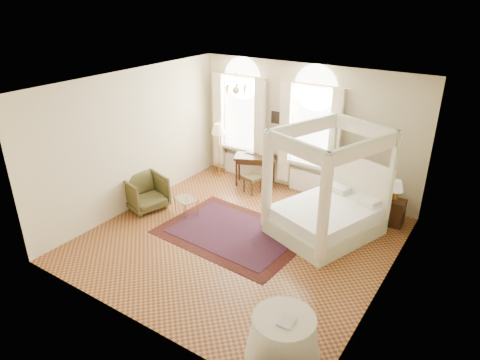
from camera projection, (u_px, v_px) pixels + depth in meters
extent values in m
plane|color=#9A5C2C|center=(240.00, 239.00, 9.20)|extent=(6.00, 6.00, 0.00)
plane|color=beige|center=(306.00, 130.00, 10.80)|extent=(6.00, 0.00, 6.00)
plane|color=beige|center=(127.00, 234.00, 6.24)|extent=(6.00, 0.00, 6.00)
plane|color=beige|center=(134.00, 141.00, 10.03)|extent=(0.00, 6.00, 6.00)
plane|color=beige|center=(392.00, 207.00, 7.01)|extent=(0.00, 6.00, 6.00)
plane|color=white|center=(240.00, 85.00, 7.84)|extent=(6.00, 6.00, 0.00)
cube|color=white|center=(242.00, 113.00, 11.67)|extent=(1.10, 0.04, 1.90)
cylinder|color=white|center=(242.00, 78.00, 11.28)|extent=(1.10, 0.04, 1.10)
cube|color=white|center=(240.00, 148.00, 12.01)|extent=(1.32, 0.24, 0.08)
cube|color=beige|center=(219.00, 120.00, 11.98)|extent=(0.28, 0.14, 2.60)
cube|color=beige|center=(260.00, 128.00, 11.31)|extent=(0.28, 0.14, 2.60)
cube|color=white|center=(241.00, 165.00, 12.24)|extent=(1.00, 0.12, 0.58)
cube|color=white|center=(313.00, 126.00, 10.61)|extent=(1.10, 0.04, 1.90)
cylinder|color=white|center=(315.00, 88.00, 10.22)|extent=(1.10, 0.04, 1.10)
cube|color=white|center=(308.00, 164.00, 10.95)|extent=(1.32, 0.24, 0.08)
cube|color=beige|center=(285.00, 133.00, 10.93)|extent=(0.28, 0.14, 2.60)
cube|color=beige|center=(335.00, 142.00, 10.25)|extent=(0.28, 0.14, 2.60)
cube|color=white|center=(308.00, 182.00, 11.18)|extent=(1.00, 0.12, 0.58)
cylinder|color=gold|center=(236.00, 80.00, 9.29)|extent=(0.02, 0.02, 0.40)
sphere|color=gold|center=(236.00, 90.00, 9.38)|extent=(0.16, 0.16, 0.16)
sphere|color=beige|center=(244.00, 88.00, 9.24)|extent=(0.07, 0.07, 0.07)
sphere|color=beige|center=(245.00, 86.00, 9.44)|extent=(0.07, 0.07, 0.07)
sphere|color=beige|center=(237.00, 85.00, 9.55)|extent=(0.07, 0.07, 0.07)
sphere|color=beige|center=(228.00, 86.00, 9.46)|extent=(0.07, 0.07, 0.07)
sphere|color=beige|center=(227.00, 88.00, 9.26)|extent=(0.07, 0.07, 0.07)
sphere|color=beige|center=(235.00, 89.00, 9.15)|extent=(0.07, 0.07, 0.07)
cube|color=black|center=(276.00, 117.00, 11.12)|extent=(0.26, 0.03, 0.32)
cube|color=black|center=(363.00, 128.00, 9.92)|extent=(0.22, 0.03, 0.26)
cube|color=beige|center=(324.00, 226.00, 9.35)|extent=(2.33, 2.58, 0.36)
cube|color=silver|center=(326.00, 213.00, 9.22)|extent=(2.20, 2.45, 0.28)
cube|color=beige|center=(358.00, 184.00, 9.61)|extent=(1.65, 0.65, 1.21)
cube|color=beige|center=(332.00, 163.00, 10.08)|extent=(0.12, 0.12, 2.33)
cube|color=beige|center=(390.00, 186.00, 8.92)|extent=(0.12, 0.12, 2.33)
cube|color=beige|center=(267.00, 184.00, 8.98)|extent=(0.12, 0.12, 2.33)
cube|color=beige|center=(324.00, 214.00, 7.82)|extent=(0.12, 0.12, 2.33)
cube|color=beige|center=(365.00, 123.00, 9.02)|extent=(1.65, 0.65, 0.08)
cube|color=beige|center=(297.00, 142.00, 7.92)|extent=(1.65, 0.65, 0.08)
cube|color=beige|center=(305.00, 123.00, 9.05)|extent=(0.78, 2.03, 0.08)
cube|color=beige|center=(366.00, 143.00, 7.89)|extent=(0.78, 2.03, 0.08)
cube|color=beige|center=(365.00, 129.00, 9.08)|extent=(1.69, 0.63, 0.28)
cube|color=beige|center=(296.00, 149.00, 7.98)|extent=(1.69, 0.63, 0.28)
cube|color=beige|center=(304.00, 129.00, 9.11)|extent=(0.76, 2.07, 0.28)
cube|color=beige|center=(365.00, 150.00, 7.95)|extent=(0.76, 2.07, 0.28)
cylinder|color=beige|center=(267.00, 180.00, 8.94)|extent=(0.22, 0.22, 2.12)
cylinder|color=beige|center=(324.00, 209.00, 7.78)|extent=(0.22, 0.22, 2.12)
cube|color=#3A240F|center=(394.00, 213.00, 9.64)|extent=(0.43, 0.40, 0.61)
cylinder|color=gold|center=(395.00, 195.00, 9.54)|extent=(0.13, 0.13, 0.22)
cone|color=beige|center=(397.00, 186.00, 9.45)|extent=(0.31, 0.31, 0.25)
cube|color=#3A240F|center=(255.00, 157.00, 11.46)|extent=(1.23, 0.97, 0.07)
cube|color=#3A240F|center=(255.00, 160.00, 11.50)|extent=(1.09, 0.82, 0.11)
cylinder|color=#3A240F|center=(239.00, 167.00, 11.89)|extent=(0.05, 0.05, 0.77)
cylinder|color=#3A240F|center=(274.00, 169.00, 11.75)|extent=(0.05, 0.05, 0.77)
cylinder|color=#3A240F|center=(236.00, 173.00, 11.50)|extent=(0.05, 0.05, 0.77)
cylinder|color=#3A240F|center=(272.00, 175.00, 11.35)|extent=(0.05, 0.05, 0.77)
imported|color=black|center=(252.00, 152.00, 11.65)|extent=(0.37, 0.26, 0.03)
cube|color=#45391D|center=(252.00, 178.00, 11.12)|extent=(0.49, 0.49, 0.08)
cylinder|color=#3A240F|center=(244.00, 185.00, 11.22)|extent=(0.04, 0.04, 0.38)
cylinder|color=#3A240F|center=(252.00, 189.00, 11.02)|extent=(0.04, 0.04, 0.38)
cylinder|color=#3A240F|center=(252.00, 182.00, 11.41)|extent=(0.04, 0.04, 0.38)
cylinder|color=#3A240F|center=(260.00, 186.00, 11.21)|extent=(0.04, 0.04, 0.38)
imported|color=#453F1D|center=(145.00, 192.00, 10.33)|extent=(1.12, 1.10, 0.83)
cube|color=silver|center=(186.00, 199.00, 10.10)|extent=(0.66, 0.55, 0.02)
cylinder|color=gold|center=(175.00, 204.00, 10.26)|extent=(0.02, 0.02, 0.37)
cylinder|color=gold|center=(186.00, 212.00, 9.91)|extent=(0.02, 0.02, 0.37)
cylinder|color=gold|center=(186.00, 201.00, 10.44)|extent=(0.02, 0.02, 0.37)
cylinder|color=gold|center=(197.00, 208.00, 10.09)|extent=(0.02, 0.02, 0.37)
cylinder|color=gold|center=(219.00, 174.00, 12.34)|extent=(0.27, 0.27, 0.03)
cylinder|color=gold|center=(219.00, 153.00, 12.07)|extent=(0.04, 0.04, 1.34)
cone|color=beige|center=(218.00, 129.00, 11.77)|extent=(0.39, 0.39, 0.29)
cube|color=#451710|center=(233.00, 233.00, 9.41)|extent=(3.21, 2.40, 0.01)
cube|color=black|center=(233.00, 233.00, 9.41)|extent=(2.70, 1.89, 0.01)
cone|color=beige|center=(283.00, 339.00, 6.10)|extent=(1.11, 1.11, 0.72)
cylinder|color=beige|center=(284.00, 319.00, 5.94)|extent=(0.91, 0.91, 0.04)
imported|color=black|center=(280.00, 318.00, 5.90)|extent=(0.20, 0.27, 0.03)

